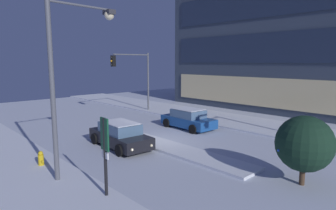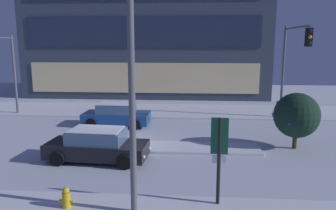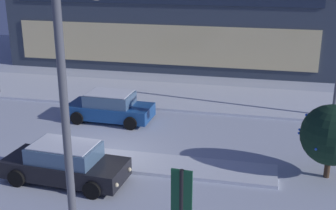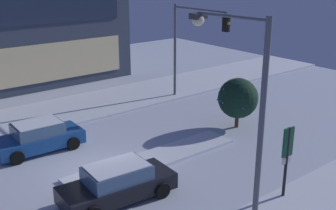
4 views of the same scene
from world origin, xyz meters
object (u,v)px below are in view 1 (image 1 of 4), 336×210
(traffic_light_corner_far_left, at_px, (134,71))
(car_far, at_px, (188,119))
(decorated_tree_median, at_px, (304,144))
(car_near, at_px, (120,135))
(parking_info_sign, at_px, (105,148))
(street_lamp_arched, at_px, (71,64))
(fire_hydrant, at_px, (41,160))

(traffic_light_corner_far_left, bearing_deg, car_far, 82.81)
(car_far, relative_size, traffic_light_corner_far_left, 0.75)
(traffic_light_corner_far_left, bearing_deg, decorated_tree_median, 74.62)
(car_near, relative_size, parking_info_sign, 1.57)
(car_far, distance_m, decorated_tree_median, 10.94)
(traffic_light_corner_far_left, distance_m, decorated_tree_median, 19.13)
(car_near, height_order, street_lamp_arched, street_lamp_arched)
(car_near, height_order, parking_info_sign, parking_info_sign)
(traffic_light_corner_far_left, xyz_separation_m, parking_info_sign, (13.92, -11.54, -2.16))
(street_lamp_arched, bearing_deg, decorated_tree_median, -52.48)
(fire_hydrant, bearing_deg, decorated_tree_median, 37.62)
(car_near, xyz_separation_m, fire_hydrant, (0.32, -4.67, -0.31))
(car_near, distance_m, traffic_light_corner_far_left, 11.99)
(traffic_light_corner_far_left, height_order, parking_info_sign, traffic_light_corner_far_left)
(car_far, height_order, street_lamp_arched, street_lamp_arched)
(car_near, distance_m, decorated_tree_median, 9.93)
(street_lamp_arched, height_order, decorated_tree_median, street_lamp_arched)
(fire_hydrant, bearing_deg, traffic_light_corner_far_left, 126.69)
(car_far, distance_m, parking_info_sign, 12.04)
(car_near, distance_m, car_far, 6.48)
(decorated_tree_median, bearing_deg, street_lamp_arched, -138.10)
(fire_hydrant, bearing_deg, street_lamp_arched, 19.38)
(car_far, xyz_separation_m, street_lamp_arched, (3.03, -10.37, 4.19))
(fire_hydrant, xyz_separation_m, parking_info_sign, (4.86, 0.61, 1.54))
(traffic_light_corner_far_left, bearing_deg, car_near, 49.40)
(car_near, relative_size, traffic_light_corner_far_left, 0.82)
(car_near, bearing_deg, traffic_light_corner_far_left, 143.38)
(car_near, bearing_deg, decorated_tree_median, 18.37)
(car_near, bearing_deg, street_lamp_arched, -53.79)
(car_far, bearing_deg, street_lamp_arched, 108.33)
(fire_hydrant, height_order, parking_info_sign, parking_info_sign)
(street_lamp_arched, distance_m, decorated_tree_median, 10.05)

